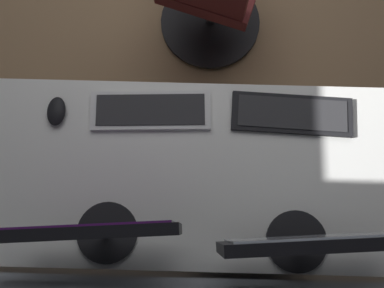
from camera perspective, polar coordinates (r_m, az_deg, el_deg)
desk at (r=1.40m, az=-0.05°, el=-4.63°), size 1.80×0.65×0.73m
drawer_pedestal at (r=1.71m, az=6.97°, el=-7.08°), size 0.40×0.51×0.69m
monitor_primary at (r=1.12m, az=-14.72°, el=-12.39°), size 0.50×0.20×0.39m
monitor_secondary at (r=1.13m, az=18.18°, el=-13.59°), size 0.54×0.20×0.41m
keyboard_main at (r=1.40m, az=14.45°, el=4.27°), size 0.43×0.16×0.02m
keyboard_spare at (r=1.37m, az=-6.07°, el=4.91°), size 0.42×0.16×0.02m
mouse_main at (r=1.44m, az=-19.29°, el=4.56°), size 0.06×0.10×0.03m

